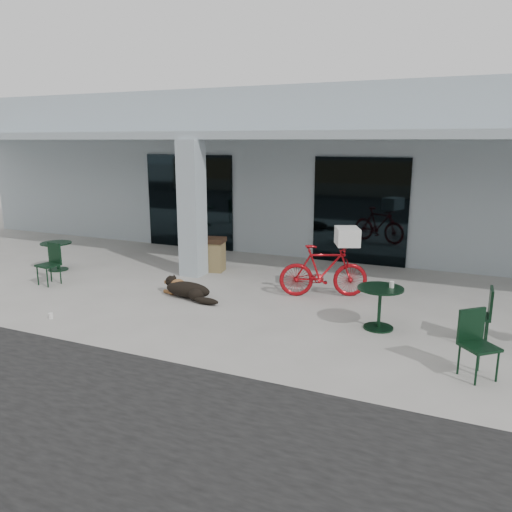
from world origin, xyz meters
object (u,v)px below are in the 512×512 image
at_px(cafe_chair_near, 48,264).
at_px(cafe_chair_far_a, 480,346).
at_px(dog, 188,289).
at_px(cafe_table_far, 379,308).
at_px(trash_receptacle, 215,255).
at_px(cafe_table_near, 57,256).
at_px(cafe_chair_far_b, 476,315).
at_px(bicycle, 323,271).

xyz_separation_m(cafe_chair_near, cafe_chair_far_a, (8.65, -1.04, 0.00)).
height_order(dog, cafe_table_far, cafe_table_far).
bearing_deg(trash_receptacle, cafe_chair_far_a, -31.12).
relative_size(cafe_table_near, trash_receptacle, 0.89).
distance_m(cafe_chair_far_b, trash_receptacle, 6.24).
distance_m(bicycle, dog, 2.76).
distance_m(cafe_table_near, cafe_chair_far_a, 9.67).
bearing_deg(cafe_chair_far_b, cafe_table_near, -96.15).
distance_m(bicycle, cafe_chair_far_b, 3.15).
bearing_deg(cafe_chair_far_b, cafe_chair_near, -89.72).
bearing_deg(cafe_chair_near, trash_receptacle, 50.18).
distance_m(cafe_table_near, trash_receptacle, 3.86).
bearing_deg(cafe_table_near, trash_receptacle, 22.39).
relative_size(bicycle, cafe_table_far, 2.32).
relative_size(cafe_table_far, trash_receptacle, 0.94).
bearing_deg(cafe_table_far, cafe_table_near, 174.38).
xyz_separation_m(cafe_chair_near, trash_receptacle, (2.78, 2.50, -0.05)).
relative_size(cafe_chair_near, cafe_table_far, 1.18).
height_order(bicycle, cafe_chair_near, bicycle).
height_order(bicycle, cafe_chair_far_b, bicycle).
xyz_separation_m(cafe_table_near, cafe_chair_far_b, (9.39, -0.77, 0.11)).
distance_m(cafe_table_near, cafe_chair_near, 1.30).
height_order(dog, cafe_chair_far_b, cafe_chair_far_b).
bearing_deg(cafe_table_far, cafe_chair_far_b, 0.36).
xyz_separation_m(cafe_table_near, cafe_chair_far_a, (9.44, -2.07, 0.12)).
relative_size(cafe_table_far, cafe_chair_far_b, 0.85).
height_order(cafe_table_far, cafe_chair_far_a, cafe_chair_far_a).
relative_size(dog, cafe_chair_far_a, 1.24).
bearing_deg(trash_receptacle, cafe_chair_far_b, -21.04).
height_order(bicycle, trash_receptacle, bicycle).
relative_size(cafe_chair_near, cafe_chair_far_a, 0.99).
xyz_separation_m(dog, trash_receptacle, (-0.51, 2.10, 0.22)).
xyz_separation_m(bicycle, cafe_table_near, (-6.54, -0.57, -0.19)).
bearing_deg(trash_receptacle, cafe_table_near, -157.61).
height_order(cafe_table_near, trash_receptacle, trash_receptacle).
bearing_deg(cafe_chair_near, bicycle, 23.77).
bearing_deg(cafe_chair_far_b, cafe_table_far, -91.11).
relative_size(cafe_table_near, cafe_chair_far_b, 0.81).
xyz_separation_m(cafe_chair_far_b, trash_receptacle, (-5.82, 2.24, -0.04)).
bearing_deg(cafe_chair_near, dog, 15.17).
relative_size(cafe_chair_far_b, trash_receptacle, 1.10).
xyz_separation_m(cafe_table_far, trash_receptacle, (-4.34, 2.25, 0.05)).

